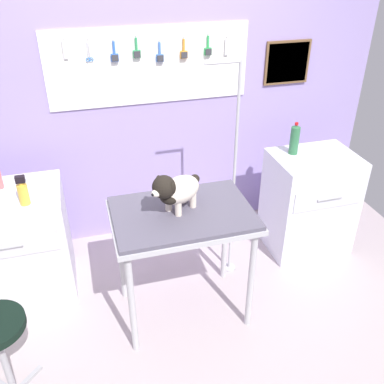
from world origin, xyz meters
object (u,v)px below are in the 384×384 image
(counter_left, at_px, (13,245))
(soda_bottle, at_px, (295,139))
(grooming_table, at_px, (183,223))
(cabinet_right, at_px, (309,202))
(dog, at_px, (176,190))
(grooming_arm, at_px, (233,185))

(counter_left, height_order, soda_bottle, soda_bottle)
(soda_bottle, bearing_deg, grooming_table, -151.79)
(cabinet_right, bearing_deg, dog, -159.97)
(dog, bearing_deg, grooming_arm, 32.38)
(grooming_table, bearing_deg, cabinet_right, 21.15)
(cabinet_right, bearing_deg, soda_bottle, 147.22)
(grooming_arm, bearing_deg, cabinet_right, 10.43)
(grooming_arm, relative_size, counter_left, 1.98)
(grooming_table, bearing_deg, dog, 160.97)
(dog, height_order, cabinet_right, dog)
(dog, height_order, counter_left, dog)
(dog, xyz_separation_m, counter_left, (-1.12, 0.53, -0.60))
(dog, xyz_separation_m, cabinet_right, (1.28, 0.47, -0.59))
(soda_bottle, bearing_deg, counter_left, -179.16)
(cabinet_right, bearing_deg, counter_left, 178.37)
(grooming_table, xyz_separation_m, cabinet_right, (1.24, 0.48, -0.34))
(grooming_table, relative_size, dog, 2.39)
(grooming_table, relative_size, cabinet_right, 1.06)
(grooming_table, relative_size, soda_bottle, 3.48)
(grooming_table, bearing_deg, soda_bottle, 28.21)
(grooming_table, height_order, soda_bottle, soda_bottle)
(counter_left, bearing_deg, grooming_table, -25.38)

